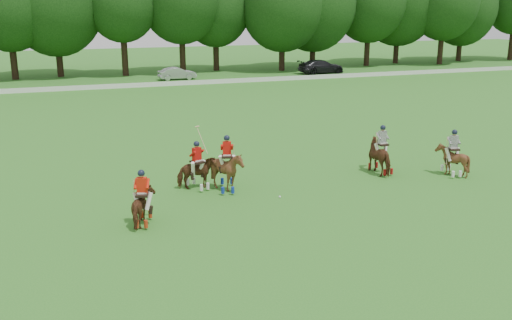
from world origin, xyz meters
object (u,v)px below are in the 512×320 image
object	(u,v)px
car_right	(321,67)
polo_red_b	(197,172)
car_mid	(177,73)
polo_red_a	(143,206)
polo_red_c	(227,170)
polo_ball	(280,197)
polo_stripe_a	(381,156)
polo_stripe_b	(452,159)

from	to	relation	value
car_right	polo_red_b	world-z (taller)	polo_red_b
car_mid	polo_red_a	bearing A→B (deg)	163.19
polo_red_a	polo_red_c	size ratio (longest dim) A/B	0.85
car_mid	polo_red_c	size ratio (longest dim) A/B	1.62
polo_red_b	polo_ball	xyz separation A→B (m)	(2.96, -2.33, -0.71)
polo_red_a	polo_stripe_a	size ratio (longest dim) A/B	0.89
polo_red_a	polo_stripe_b	bearing A→B (deg)	5.59
car_right	polo_red_c	world-z (taller)	polo_red_c
car_right	polo_red_a	size ratio (longest dim) A/B	2.59
polo_ball	polo_stripe_b	bearing A→B (deg)	2.14
polo_red_b	polo_stripe_b	bearing A→B (deg)	-9.59
car_mid	polo_ball	world-z (taller)	car_mid
polo_red_b	car_mid	bearing A→B (deg)	79.39
car_right	polo_red_c	size ratio (longest dim) A/B	2.21
polo_red_c	polo_stripe_a	world-z (taller)	polo_red_c
polo_red_c	polo_ball	bearing A→B (deg)	-43.47
polo_red_a	polo_stripe_b	xyz separation A→B (m)	(14.73, 1.44, 0.04)
car_right	polo_red_a	world-z (taller)	polo_red_a
polo_red_a	polo_stripe_b	size ratio (longest dim) A/B	0.95
polo_ball	polo_stripe_a	bearing A→B (deg)	16.64
polo_ball	polo_red_c	bearing A→B (deg)	136.53
car_right	polo_red_a	xyz separation A→B (m)	(-26.87, -40.59, -0.05)
polo_stripe_a	polo_ball	world-z (taller)	polo_stripe_a
polo_red_a	polo_red_c	xyz separation A→B (m)	(4.06, 2.80, 0.16)
polo_red_c	car_right	bearing A→B (deg)	58.88
car_right	polo_stripe_b	distance (m)	40.99
car_right	polo_red_b	size ratio (longest dim) A/B	2.02
car_right	polo_stripe_a	distance (m)	40.63
car_right	polo_stripe_a	size ratio (longest dim) A/B	2.32
car_right	polo_red_b	xyz separation A→B (m)	(-23.98, -37.15, -0.04)
polo_stripe_b	polo_ball	size ratio (longest dim) A/B	24.51
polo_red_c	polo_stripe_b	xyz separation A→B (m)	(10.67, -1.36, -0.12)
polo_red_a	polo_red_b	xyz separation A→B (m)	(2.89, 3.44, 0.01)
polo_red_c	polo_stripe_a	bearing A→B (deg)	0.56
polo_red_c	polo_red_b	bearing A→B (deg)	151.41
car_right	polo_ball	bearing A→B (deg)	149.18
polo_stripe_a	polo_stripe_b	bearing A→B (deg)	-25.89
car_mid	polo_stripe_a	size ratio (longest dim) A/B	1.70
polo_red_b	polo_stripe_a	xyz separation A→B (m)	(8.88, -0.56, 0.10)
polo_stripe_b	polo_red_a	bearing A→B (deg)	-174.41
polo_red_a	polo_stripe_a	xyz separation A→B (m)	(11.76, 2.88, 0.11)
car_mid	polo_stripe_a	xyz separation A→B (m)	(1.92, -37.71, 0.19)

